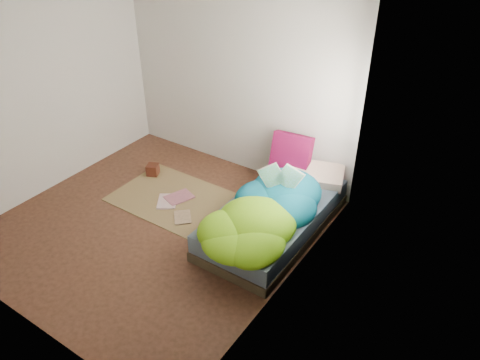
# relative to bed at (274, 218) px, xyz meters

# --- Properties ---
(ground) EXTENTS (3.50, 3.50, 0.00)m
(ground) POSITION_rel_bed_xyz_m (-1.22, -0.72, -0.17)
(ground) COLOR #3B2416
(ground) RESTS_ON ground
(room_walls) EXTENTS (3.54, 3.54, 2.62)m
(room_walls) POSITION_rel_bed_xyz_m (-1.21, -0.71, 1.46)
(room_walls) COLOR silver
(room_walls) RESTS_ON ground
(bed) EXTENTS (1.00, 2.00, 0.34)m
(bed) POSITION_rel_bed_xyz_m (0.00, 0.00, 0.00)
(bed) COLOR #3A2F1F
(bed) RESTS_ON ground
(duvet) EXTENTS (0.96, 1.84, 0.34)m
(duvet) POSITION_rel_bed_xyz_m (0.00, -0.22, 0.34)
(duvet) COLOR #075F78
(duvet) RESTS_ON bed
(rug) EXTENTS (1.60, 1.10, 0.01)m
(rug) POSITION_rel_bed_xyz_m (-1.37, -0.17, -0.16)
(rug) COLOR brown
(rug) RESTS_ON ground
(pillow_floral) EXTENTS (0.73, 0.57, 0.14)m
(pillow_floral) POSITION_rel_bed_xyz_m (0.16, 0.78, 0.24)
(pillow_floral) COLOR beige
(pillow_floral) RESTS_ON bed
(pillow_magenta) EXTENTS (0.52, 0.21, 0.50)m
(pillow_magenta) POSITION_rel_bed_xyz_m (-0.23, 0.80, 0.42)
(pillow_magenta) COLOR #54052D
(pillow_magenta) RESTS_ON bed
(open_book) EXTENTS (0.42, 0.25, 0.25)m
(open_book) POSITION_rel_bed_xyz_m (0.02, 0.08, 0.64)
(open_book) COLOR #337C28
(open_book) RESTS_ON duvet
(wooden_box) EXTENTS (0.20, 0.20, 0.15)m
(wooden_box) POSITION_rel_bed_xyz_m (-2.03, 0.12, -0.08)
(wooden_box) COLOR #37120C
(wooden_box) RESTS_ON rug
(floor_book_a) EXTENTS (0.38, 0.41, 0.02)m
(floor_book_a) POSITION_rel_bed_xyz_m (-1.51, -0.36, -0.14)
(floor_book_a) COLOR beige
(floor_book_a) RESTS_ON rug
(floor_book_b) EXTENTS (0.36, 0.41, 0.03)m
(floor_book_b) POSITION_rel_bed_xyz_m (-1.46, -0.10, -0.14)
(floor_book_b) COLOR #B2666F
(floor_book_b) RESTS_ON rug
(floor_book_c) EXTENTS (0.34, 0.34, 0.02)m
(floor_book_c) POSITION_rel_bed_xyz_m (-1.10, -0.51, -0.15)
(floor_book_c) COLOR tan
(floor_book_c) RESTS_ON rug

